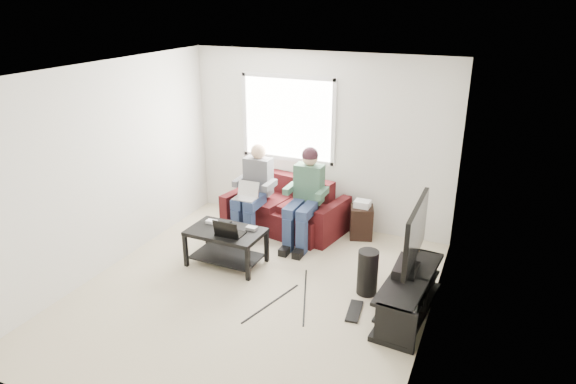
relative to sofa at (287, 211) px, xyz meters
The scene contains 26 objects.
floor 1.87m from the sofa, 79.35° to the right, with size 4.50×4.50×0.00m, color beige.
ceiling 2.95m from the sofa, 79.35° to the right, with size 4.50×4.50×0.00m, color white.
wall_back 1.15m from the sofa, 51.84° to the left, with size 4.50×4.50×0.00m, color silver.
wall_front 4.20m from the sofa, 85.20° to the right, with size 4.50×4.50×0.00m, color silver.
wall_left 2.66m from the sofa, 132.41° to the right, with size 4.50×4.50×0.00m, color silver.
wall_right 3.13m from the sofa, 37.79° to the right, with size 4.50×4.50×0.00m, color silver.
window 1.38m from the sofa, 110.86° to the left, with size 1.48×0.04×1.28m.
sofa is the anchor object (origin of this frame).
person_left 0.64m from the sofa, 145.70° to the right, with size 0.40×0.70×1.32m.
person_right 0.67m from the sofa, 32.34° to the right, with size 0.40×0.71×1.36m.
laptop_silver 0.77m from the sofa, 127.27° to the right, with size 0.32×0.22×0.24m, color silver, non-canonical shape.
coffee_table 1.33m from the sofa, 102.90° to the right, with size 0.98×0.62×0.48m.
laptop_black 1.42m from the sofa, 97.31° to the right, with size 0.34×0.24×0.24m, color black, non-canonical shape.
controller_a 1.32m from the sofa, 116.18° to the right, with size 0.14×0.09×0.04m, color silver.
controller_b 1.20m from the sofa, 109.60° to the right, with size 0.14×0.09×0.04m, color black.
controller_c 1.16m from the sofa, 89.79° to the right, with size 0.14×0.09×0.04m, color gray.
tv_stand 2.58m from the sofa, 34.89° to the right, with size 0.54×1.43×0.46m.
tv 2.59m from the sofa, 33.05° to the right, with size 0.12×1.10×0.81m.
soundbar 2.43m from the sofa, 34.57° to the right, with size 0.12×0.50×0.10m, color black.
drink_cup 2.24m from the sofa, 22.22° to the right, with size 0.08×0.08×0.12m, color #9D7643.
console_white 2.82m from the sofa, 41.56° to the right, with size 0.30×0.22×0.06m, color silver.
console_grey 2.41m from the sofa, 29.04° to the right, with size 0.34×0.26×0.08m, color gray.
console_black 2.60m from the sofa, 35.79° to the right, with size 0.38×0.30×0.07m, color black.
subwoofer 2.02m from the sofa, 38.31° to the right, with size 0.24×0.24×0.55m, color black.
keyboard_floor 2.33m from the sofa, 47.24° to the right, with size 0.14×0.43×0.02m, color black.
end_table 1.12m from the sofa, ahead, with size 0.32×0.32×0.58m.
Camera 1 is at (2.49, -4.66, 3.33)m, focal length 32.00 mm.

